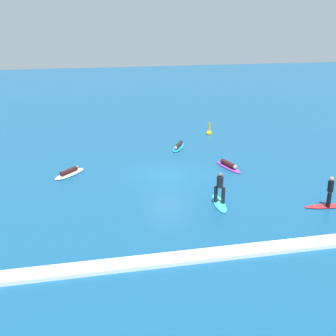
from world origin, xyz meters
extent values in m
plane|color=navy|center=(0.00, 0.00, 0.00)|extent=(120.00, 120.00, 0.00)
ellipsoid|color=#33C6CC|center=(1.78, -4.90, 0.04)|extent=(0.83, 2.52, 0.09)
cylinder|color=black|center=(1.61, -4.78, 0.53)|extent=(0.21, 0.21, 0.89)
cylinder|color=black|center=(1.95, -5.03, 0.53)|extent=(0.21, 0.21, 0.89)
cylinder|color=black|center=(1.78, -4.90, 1.28)|extent=(0.38, 0.38, 0.60)
sphere|color=brown|center=(1.78, -4.90, 1.69)|extent=(0.24, 0.24, 0.22)
ellipsoid|color=#1E8CD1|center=(2.03, 5.69, 0.05)|extent=(1.72, 2.50, 0.11)
cylinder|color=black|center=(2.05, 5.74, 0.25)|extent=(0.97, 1.52, 0.29)
sphere|color=beige|center=(1.64, 4.94, 0.27)|extent=(0.31, 0.31, 0.23)
ellipsoid|color=white|center=(-6.13, 1.46, 0.05)|extent=(2.27, 2.37, 0.11)
cylinder|color=#381414|center=(-6.16, 1.42, 0.26)|extent=(1.13, 1.19, 0.29)
sphere|color=#A37556|center=(-5.63, 2.00, 0.28)|extent=(0.31, 0.31, 0.22)
ellipsoid|color=purple|center=(4.25, 0.63, 0.05)|extent=(1.23, 2.77, 0.10)
cylinder|color=#381414|center=(4.23, 0.68, 0.26)|extent=(0.65, 1.42, 0.32)
sphere|color=tan|center=(4.44, -0.12, 0.28)|extent=(0.31, 0.31, 0.26)
ellipsoid|color=red|center=(7.34, -6.47, 0.05)|extent=(2.60, 0.79, 0.09)
cylinder|color=black|center=(7.21, -6.65, 0.49)|extent=(0.23, 0.23, 0.79)
cylinder|color=black|center=(7.47, -6.30, 0.49)|extent=(0.23, 0.23, 0.79)
cylinder|color=black|center=(7.34, -6.47, 1.18)|extent=(0.33, 0.33, 0.58)
sphere|color=#A37556|center=(7.34, -6.47, 1.59)|extent=(0.27, 0.27, 0.25)
sphere|color=yellow|center=(5.49, 9.01, 0.12)|extent=(0.47, 0.47, 0.47)
cylinder|color=yellow|center=(5.49, 9.01, 0.53)|extent=(0.15, 0.15, 1.07)
cube|color=white|center=(0.00, -10.06, 0.09)|extent=(21.94, 0.90, 0.18)
camera|label=1|loc=(-5.48, -25.67, 9.74)|focal=47.17mm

